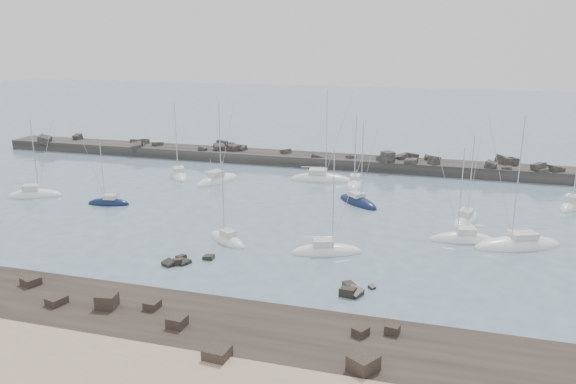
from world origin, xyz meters
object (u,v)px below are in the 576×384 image
at_px(sailboat_0, 35,196).
at_px(sailboat_8, 358,202).
at_px(sailboat_1, 179,175).
at_px(sailboat_2, 109,203).
at_px(sailboat_6, 355,185).
at_px(sailboat_3, 218,181).
at_px(sailboat_4, 321,180).
at_px(sailboat_9, 462,240).
at_px(sailboat_12, 571,206).
at_px(sailboat_5, 227,240).
at_px(sailboat_10, 466,220).
at_px(sailboat_11, 518,246).
at_px(sailboat_7, 326,252).

xyz_separation_m(sailboat_0, sailboat_8, (45.13, 9.69, -0.02)).
xyz_separation_m(sailboat_1, sailboat_2, (-1.85, -17.20, -0.00)).
xyz_separation_m(sailboat_1, sailboat_8, (30.84, -7.10, -0.01)).
bearing_deg(sailboat_6, sailboat_3, -169.66).
distance_m(sailboat_1, sailboat_8, 31.65).
xyz_separation_m(sailboat_4, sailboat_8, (7.81, -10.96, -0.01)).
bearing_deg(sailboat_0, sailboat_1, 49.61).
height_order(sailboat_9, sailboat_12, sailboat_9).
xyz_separation_m(sailboat_5, sailboat_6, (9.64, 28.25, 0.01)).
xyz_separation_m(sailboat_5, sailboat_8, (11.65, 18.89, -0.00)).
bearing_deg(sailboat_1, sailboat_12, -0.63).
height_order(sailboat_0, sailboat_3, sailboat_3).
bearing_deg(sailboat_3, sailboat_6, 10.34).
relative_size(sailboat_6, sailboat_10, 1.03).
relative_size(sailboat_2, sailboat_5, 0.95).
bearing_deg(sailboat_1, sailboat_6, 4.48).
bearing_deg(sailboat_11, sailboat_10, 125.19).
xyz_separation_m(sailboat_8, sailboat_9, (13.74, -11.25, 0.01)).
xyz_separation_m(sailboat_1, sailboat_12, (58.74, -0.65, 0.02)).
relative_size(sailboat_1, sailboat_5, 1.32).
relative_size(sailboat_3, sailboat_8, 1.12).
bearing_deg(sailboat_12, sailboat_5, -147.35).
distance_m(sailboat_0, sailboat_9, 58.89).
bearing_deg(sailboat_3, sailboat_1, 168.10).
height_order(sailboat_1, sailboat_5, sailboat_1).
height_order(sailboat_8, sailboat_9, sailboat_8).
bearing_deg(sailboat_11, sailboat_0, 178.42).
bearing_deg(sailboat_11, sailboat_4, 140.63).
height_order(sailboat_2, sailboat_11, sailboat_11).
bearing_deg(sailboat_2, sailboat_11, -1.52).
height_order(sailboat_4, sailboat_7, sailboat_4).
distance_m(sailboat_5, sailboat_6, 29.85).
height_order(sailboat_1, sailboat_9, sailboat_1).
xyz_separation_m(sailboat_0, sailboat_6, (43.12, 19.05, -0.01)).
height_order(sailboat_1, sailboat_10, sailboat_1).
xyz_separation_m(sailboat_2, sailboat_4, (24.88, 21.05, 0.01)).
xyz_separation_m(sailboat_1, sailboat_11, (50.38, -18.58, -0.00)).
xyz_separation_m(sailboat_9, sailboat_10, (0.47, 7.32, 0.00)).
height_order(sailboat_2, sailboat_8, sailboat_8).
distance_m(sailboat_0, sailboat_10, 59.62).
bearing_deg(sailboat_7, sailboat_8, 89.44).
relative_size(sailboat_10, sailboat_12, 1.00).
relative_size(sailboat_3, sailboat_10, 1.17).
relative_size(sailboat_2, sailboat_6, 0.79).
relative_size(sailboat_3, sailboat_9, 1.18).
height_order(sailboat_3, sailboat_9, sailboat_3).
height_order(sailboat_0, sailboat_5, sailboat_0).
distance_m(sailboat_3, sailboat_12, 51.12).
bearing_deg(sailboat_2, sailboat_12, 15.28).
distance_m(sailboat_0, sailboat_1, 22.05).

